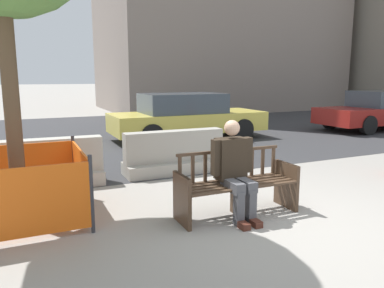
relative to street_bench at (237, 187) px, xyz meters
name	(u,v)px	position (x,y,z in m)	size (l,w,h in m)	color
ground_plane	(292,224)	(0.49, -0.60, -0.40)	(200.00, 200.00, 0.00)	gray
street_asphalt	(124,133)	(0.49, 8.10, -0.39)	(120.00, 12.00, 0.01)	#333335
street_bench	(237,187)	(0.00, 0.00, 0.00)	(1.69, 0.54, 0.88)	#473323
seated_person	(234,167)	(-0.08, -0.06, 0.29)	(0.58, 0.72, 1.31)	#2D2319
jersey_barrier_centre	(174,156)	(0.08, 2.50, -0.06)	(2.01, 0.70, 0.84)	#9E998E
jersey_barrier_left	(43,168)	(-2.34, 2.50, -0.06)	(2.02, 0.75, 0.84)	#ADA89E
construction_fence	(19,185)	(-2.71, 0.99, 0.09)	(1.65, 1.65, 0.97)	#2D2D33
car_sedan_mid	(186,116)	(1.91, 6.09, 0.30)	(4.63, 1.89, 1.39)	#DBC64C
car_sedan_far	(380,110)	(9.16, 5.24, 0.29)	(4.75, 1.89, 1.39)	maroon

